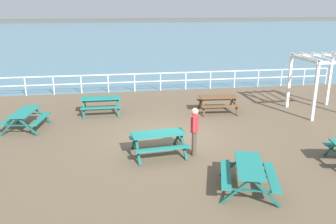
{
  "coord_description": "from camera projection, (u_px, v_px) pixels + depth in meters",
  "views": [
    {
      "loc": [
        -2.05,
        -12.56,
        4.92
      ],
      "look_at": [
        0.09,
        0.74,
        0.8
      ],
      "focal_mm": 37.61,
      "sensor_mm": 36.0,
      "label": 1
    }
  ],
  "objects": [
    {
      "name": "ground_plane",
      "position": [
        169.0,
        140.0,
        13.64
      ],
      "size": [
        30.0,
        24.0,
        0.2
      ],
      "primitive_type": "cube",
      "color": "brown"
    },
    {
      "name": "sea_band",
      "position": [
        122.0,
        33.0,
        63.41
      ],
      "size": [
        142.0,
        90.0,
        0.01
      ],
      "primitive_type": "cube",
      "color": "teal",
      "rests_on": "ground"
    },
    {
      "name": "distant_shoreline",
      "position": [
        117.0,
        22.0,
        104.01
      ],
      "size": [
        142.0,
        6.0,
        1.8
      ],
      "primitive_type": "cube",
      "color": "#4C4C47",
      "rests_on": "ground"
    },
    {
      "name": "seaward_railing",
      "position": [
        148.0,
        79.0,
        20.71
      ],
      "size": [
        23.07,
        0.07,
        1.08
      ],
      "color": "white",
      "rests_on": "ground"
    },
    {
      "name": "picnic_table_near_left",
      "position": [
        25.0,
        115.0,
        14.37
      ],
      "size": [
        1.78,
        2.02,
        0.8
      ],
      "rotation": [
        0.0,
        0.0,
        1.41
      ],
      "color": "#1E7A70",
      "rests_on": "ground"
    },
    {
      "name": "picnic_table_near_right",
      "position": [
        249.0,
        171.0,
        9.58
      ],
      "size": [
        1.95,
        2.16,
        0.8
      ],
      "rotation": [
        0.0,
        0.0,
        1.28
      ],
      "color": "#1E7A70",
      "rests_on": "ground"
    },
    {
      "name": "picnic_table_mid_centre",
      "position": [
        218.0,
        100.0,
        16.69
      ],
      "size": [
        1.9,
        1.65,
        0.8
      ],
      "rotation": [
        0.0,
        0.0,
        -0.07
      ],
      "color": "brown",
      "rests_on": "ground"
    },
    {
      "name": "picnic_table_far_left",
      "position": [
        101.0,
        101.0,
        16.45
      ],
      "size": [
        1.81,
        1.56,
        0.8
      ],
      "rotation": [
        0.0,
        0.0,
        0.01
      ],
      "color": "#1E7A70",
      "rests_on": "ground"
    },
    {
      "name": "picnic_table_seaward",
      "position": [
        158.0,
        138.0,
        11.92
      ],
      "size": [
        1.95,
        1.7,
        0.8
      ],
      "rotation": [
        0.0,
        0.0,
        0.1
      ],
      "color": "#1E7A70",
      "rests_on": "ground"
    },
    {
      "name": "visitor",
      "position": [
        194.0,
        128.0,
        11.78
      ],
      "size": [
        0.33,
        0.5,
        1.66
      ],
      "rotation": [
        0.0,
        0.0,
        5.92
      ],
      "color": "#4C4233",
      "rests_on": "ground"
    },
    {
      "name": "lattice_pergola",
      "position": [
        325.0,
        71.0,
        16.25
      ],
      "size": [
        2.5,
        2.62,
        2.7
      ],
      "rotation": [
        0.0,
        0.0,
        0.03
      ],
      "color": "white",
      "rests_on": "ground"
    }
  ]
}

